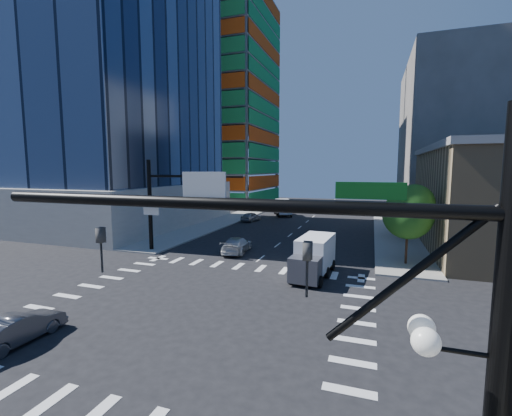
% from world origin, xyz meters
% --- Properties ---
extents(ground, '(160.00, 160.00, 0.00)m').
position_xyz_m(ground, '(0.00, 0.00, 0.00)').
color(ground, black).
rests_on(ground, ground).
extents(road_markings, '(20.00, 20.00, 0.01)m').
position_xyz_m(road_markings, '(0.00, 0.00, 0.01)').
color(road_markings, silver).
rests_on(road_markings, ground).
extents(sidewalk_ne, '(5.00, 60.00, 0.15)m').
position_xyz_m(sidewalk_ne, '(12.50, 40.00, 0.07)').
color(sidewalk_ne, gray).
rests_on(sidewalk_ne, ground).
extents(sidewalk_nw, '(5.00, 60.00, 0.15)m').
position_xyz_m(sidewalk_nw, '(-12.50, 40.00, 0.07)').
color(sidewalk_nw, gray).
rests_on(sidewalk_nw, ground).
extents(construction_building, '(25.16, 34.50, 70.60)m').
position_xyz_m(construction_building, '(-27.41, 61.93, 24.61)').
color(construction_building, slate).
rests_on(construction_building, ground).
extents(bg_building_ne, '(24.00, 30.00, 28.00)m').
position_xyz_m(bg_building_ne, '(27.00, 55.00, 14.00)').
color(bg_building_ne, '#605C56').
rests_on(bg_building_ne, ground).
extents(signal_mast_se, '(10.51, 2.48, 9.00)m').
position_xyz_m(signal_mast_se, '(10.60, -11.50, 5.01)').
color(signal_mast_se, black).
rests_on(signal_mast_se, sidewalk_se).
extents(signal_mast_nw, '(10.20, 0.40, 9.00)m').
position_xyz_m(signal_mast_nw, '(-10.00, 11.50, 5.49)').
color(signal_mast_nw, black).
rests_on(signal_mast_nw, sidewalk_nw).
extents(tree_south, '(4.16, 4.16, 6.82)m').
position_xyz_m(tree_south, '(12.63, 13.90, 4.69)').
color(tree_south, '#382316').
rests_on(tree_south, sidewalk_ne).
extents(tree_north, '(3.54, 3.52, 5.78)m').
position_xyz_m(tree_north, '(12.93, 25.90, 3.99)').
color(tree_north, '#382316').
rests_on(tree_north, sidewalk_ne).
extents(car_nb_far, '(2.64, 5.18, 1.40)m').
position_xyz_m(car_nb_far, '(4.15, 17.84, 0.70)').
color(car_nb_far, black).
rests_on(car_nb_far, ground).
extents(car_sb_near, '(2.66, 5.43, 1.52)m').
position_xyz_m(car_sb_near, '(-2.96, 13.50, 0.76)').
color(car_sb_near, silver).
rests_on(car_sb_near, ground).
extents(car_sb_mid, '(2.50, 4.54, 1.46)m').
position_xyz_m(car_sb_mid, '(-8.50, 33.31, 0.73)').
color(car_sb_mid, '#95989C').
rests_on(car_sb_mid, ground).
extents(car_sb_cross, '(1.49, 4.27, 1.41)m').
position_xyz_m(car_sb_cross, '(-6.14, -6.31, 0.70)').
color(car_sb_cross, '#4C4C51').
rests_on(car_sb_cross, ground).
extents(box_truck_near, '(2.87, 5.84, 2.97)m').
position_xyz_m(box_truck_near, '(5.43, 8.16, 1.31)').
color(box_truck_near, black).
rests_on(box_truck_near, ground).
extents(box_truck_far, '(4.47, 6.07, 2.93)m').
position_xyz_m(box_truck_far, '(-5.44, 41.45, 1.30)').
color(box_truck_far, black).
rests_on(box_truck_far, ground).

